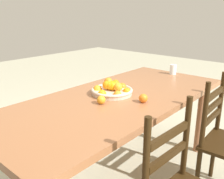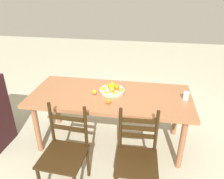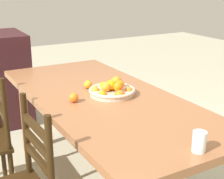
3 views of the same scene
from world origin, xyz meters
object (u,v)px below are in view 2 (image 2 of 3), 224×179
Objects in this scene: chair_near_window at (137,158)px; drinking_glass at (186,96)px; orange_loose_1 at (108,101)px; orange_loose_0 at (94,92)px; dining_table at (110,100)px; chair_by_cabinet at (65,153)px; fruit_bowl at (112,90)px.

drinking_glass is at bearing 52.87° from chair_near_window.
orange_loose_1 is (0.39, -0.52, 0.35)m from chair_near_window.
orange_loose_0 is 1.16m from drinking_glass.
chair_near_window reaches higher than orange_loose_1.
orange_loose_0 is 0.95× the size of orange_loose_1.
chair_near_window is at bearing 126.74° from orange_loose_1.
chair_by_cabinet is at bearing 65.90° from dining_table.
chair_by_cabinet reaches higher than orange_loose_1.
dining_table is 33.23× the size of orange_loose_0.
orange_loose_1 is at bearing 94.21° from dining_table.
fruit_bowl reaches higher than orange_loose_1.
dining_table is 0.96m from drinking_glass.
dining_table is 0.26m from orange_loose_1.
drinking_glass reaches higher than dining_table.
drinking_glass is (-0.95, -0.02, 0.13)m from dining_table.
chair_near_window is at bearing 54.94° from drinking_glass.
dining_table is at bearing -85.79° from orange_loose_1.
chair_near_window is 15.34× the size of orange_loose_0.
chair_by_cabinet is 0.77m from orange_loose_1.
orange_loose_0 is 0.60× the size of drinking_glass.
dining_table is 0.14m from fruit_bowl.
chair_near_window is at bearing 6.57° from chair_by_cabinet.
dining_table is 2.17× the size of chair_by_cabinet.
drinking_glass is (-1.16, -0.04, 0.02)m from orange_loose_0.
dining_table is 20.06× the size of drinking_glass.
chair_near_window is 0.98m from fruit_bowl.
dining_table is at bearing 116.26° from chair_near_window.
chair_by_cabinet reaches higher than fruit_bowl.
chair_by_cabinet is 15.33× the size of orange_loose_0.
orange_loose_1 reaches higher than dining_table.
orange_loose_1 is (-0.38, -0.57, 0.36)m from chair_by_cabinet.
chair_near_window and chair_by_cabinet have the same top height.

